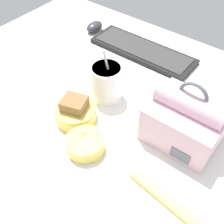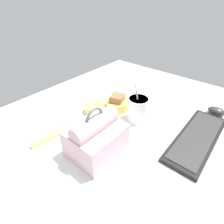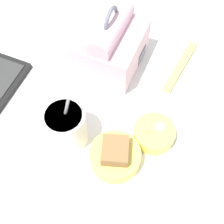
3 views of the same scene
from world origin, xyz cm
name	(u,v)px [view 1 (image 1 of 3)]	position (x,y,z in cm)	size (l,w,h in cm)	color
desk_surface	(108,118)	(0.00, 0.00, 1.00)	(140.00, 110.00, 2.00)	white
keyboard	(143,51)	(-9.89, 34.44, 3.02)	(41.54, 13.87, 2.10)	black
lunch_bag	(186,120)	(21.95, 6.44, 9.27)	(19.74, 16.97, 20.38)	beige
soup_cup	(107,82)	(-5.79, 6.79, 8.08)	(10.07, 10.07, 19.50)	white
bento_bowl_sandwich	(75,111)	(-7.10, -6.75, 4.94)	(12.62, 12.62, 7.87)	#EFD65B
bento_bowl_snacks	(85,144)	(2.75, -13.48, 4.12)	(10.69, 10.69, 4.80)	#EFD65B
computer_mouse	(95,27)	(-35.06, 35.41, 3.99)	(5.31, 8.27, 3.98)	#333338
chopstick_case	(164,198)	(27.85, -13.50, 2.80)	(20.63, 4.95, 1.60)	#EFD666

